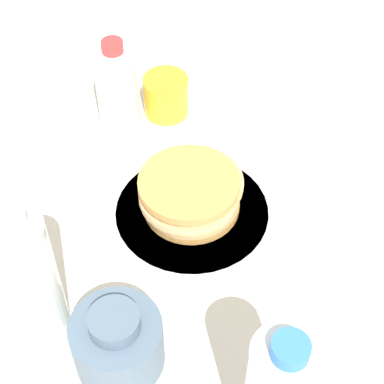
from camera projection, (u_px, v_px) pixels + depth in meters
name	position (u px, v px, depth m)	size (l,w,h in m)	color
ground_plane	(179.00, 222.00, 0.96)	(4.00, 4.00, 0.00)	silver
plate	(192.00, 213.00, 0.96)	(0.25, 0.25, 0.01)	silver
pancake_stack	(190.00, 193.00, 0.93)	(0.16, 0.15, 0.08)	#C79044
juice_glass	(166.00, 96.00, 1.10)	(0.08, 0.08, 0.07)	yellow
cream_jug	(118.00, 342.00, 0.78)	(0.11, 0.11, 0.10)	#4C6075
water_bottle_near	(118.00, 93.00, 1.03)	(0.07, 0.07, 0.19)	silver
water_bottle_mid	(30.00, 278.00, 0.77)	(0.07, 0.07, 0.22)	silver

